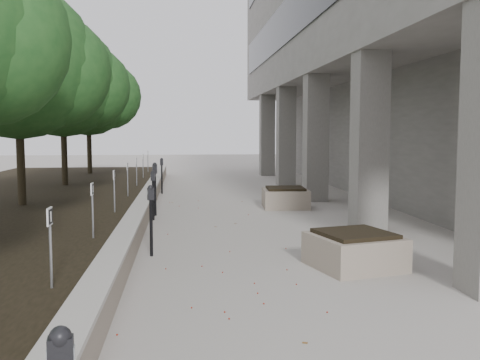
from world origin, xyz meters
TOP-DOWN VIEW (x-y plane):
  - ground at (0.00, 0.00)m, footprint 90.00×90.00m
  - retaining_wall at (-1.82, 9.00)m, footprint 0.39×26.00m
  - planting_bed at (-5.50, 9.00)m, footprint 7.00×26.00m
  - crabapple_tree_3 at (-4.80, 8.00)m, footprint 4.60×4.00m
  - crabapple_tree_4 at (-4.80, 13.00)m, footprint 4.60×4.00m
  - crabapple_tree_5 at (-4.80, 18.00)m, footprint 4.60×4.00m
  - parking_sign_2 at (-2.35, 0.50)m, footprint 0.04×0.22m
  - parking_sign_3 at (-2.35, 3.50)m, footprint 0.04×0.22m
  - parking_sign_4 at (-2.35, 6.50)m, footprint 0.04×0.22m
  - parking_sign_5 at (-2.35, 9.50)m, footprint 0.04×0.22m
  - parking_sign_6 at (-2.35, 12.50)m, footprint 0.04×0.22m
  - parking_sign_7 at (-2.35, 15.50)m, footprint 0.04×0.22m
  - parking_sign_8 at (-2.35, 18.50)m, footprint 0.04×0.22m
  - parking_meter_2 at (-1.38, 3.75)m, footprint 0.15×0.13m
  - parking_meter_3 at (-1.55, 7.72)m, footprint 0.13×0.09m
  - parking_meter_4 at (-1.54, 8.46)m, footprint 0.15×0.11m
  - parking_meter_5 at (-1.55, 13.47)m, footprint 0.13×0.10m
  - planter_front at (1.98, 2.56)m, footprint 1.57×1.57m
  - planter_back at (2.16, 9.57)m, footprint 1.36×1.36m
  - berry_scatter at (-0.10, 5.00)m, footprint 3.30×14.10m

SIDE VIEW (x-z plane):
  - ground at x=0.00m, z-range 0.00..0.00m
  - berry_scatter at x=-0.10m, z-range 0.00..0.02m
  - planting_bed at x=-5.50m, z-range 0.00..0.40m
  - retaining_wall at x=-1.82m, z-range 0.00..0.50m
  - planter_back at x=2.16m, z-range 0.00..0.60m
  - planter_front at x=1.98m, z-range 0.00..0.60m
  - parking_meter_3 at x=-1.55m, z-range 0.00..1.26m
  - parking_meter_5 at x=-1.55m, z-range 0.00..1.28m
  - parking_meter_2 at x=-1.38m, z-range 0.00..1.28m
  - parking_meter_4 at x=-1.54m, z-range 0.00..1.41m
  - parking_sign_2 at x=-2.35m, z-range 0.40..1.36m
  - parking_sign_3 at x=-2.35m, z-range 0.40..1.36m
  - parking_sign_4 at x=-2.35m, z-range 0.40..1.36m
  - parking_sign_5 at x=-2.35m, z-range 0.40..1.36m
  - parking_sign_6 at x=-2.35m, z-range 0.40..1.36m
  - parking_sign_7 at x=-2.35m, z-range 0.40..1.36m
  - parking_sign_8 at x=-2.35m, z-range 0.40..1.36m
  - crabapple_tree_3 at x=-4.80m, z-range 0.40..5.84m
  - crabapple_tree_4 at x=-4.80m, z-range 0.40..5.84m
  - crabapple_tree_5 at x=-4.80m, z-range 0.40..5.84m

